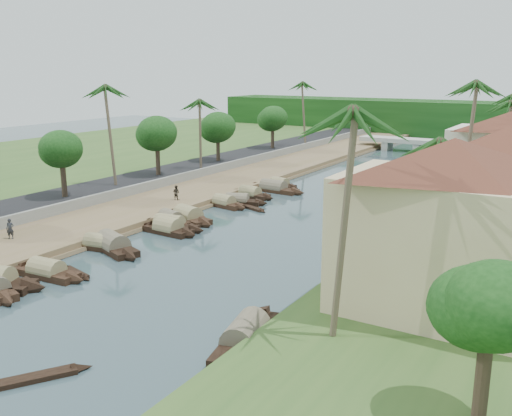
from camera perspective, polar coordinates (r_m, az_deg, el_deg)
The scene contains 43 objects.
ground at distance 45.63m, azimuth -5.40°, elevation -5.64°, with size 220.00×220.00×0.00m, color #34484E.
left_bank at distance 70.22m, azimuth -6.24°, elevation 1.57°, with size 10.00×180.00×0.80m, color brown.
right_bank at distance 56.77m, azimuth 23.18°, elevation -2.19°, with size 16.00×180.00×1.20m, color #305120.
road at distance 75.53m, azimuth -11.39°, elevation 2.48°, with size 8.00×180.00×1.40m, color black.
retaining_wall at distance 72.61m, azimuth -8.90°, elevation 2.66°, with size 0.40×180.00×1.10m, color slate.
far_left_fill at distance 95.26m, azimuth -23.30°, elevation 3.90°, with size 45.00×220.00×1.35m, color #305120.
treeline at distance 137.38m, azimuth 20.41°, elevation 8.25°, with size 120.00×14.00×8.00m.
bridge at distance 110.37m, azimuth 17.47°, elevation 6.14°, with size 28.00×4.00×2.40m.
building_near at distance 34.30m, azimuth 18.63°, elevation -1.69°, with size 14.85×14.85×10.20m.
building_mid at distance 49.63m, azimuth 23.88°, elevation 2.16°, with size 14.11×14.11×9.70m.
sampan_2 at distance 45.40m, azimuth -20.20°, elevation -6.01°, with size 7.59×2.05×2.01m.
sampan_3 at distance 50.24m, azimuth -14.12°, elevation -3.67°, with size 8.83×4.73×2.34m.
sampan_4 at distance 50.93m, azimuth -15.46°, elevation -3.53°, with size 6.66×2.62×1.90m.
sampan_5 at distance 54.38m, azimuth -8.77°, elevation -2.08°, with size 7.03×2.21×2.22m.
sampan_6 at distance 57.47m, azimuth -8.55°, elevation -1.22°, with size 6.91×3.50×2.05m.
sampan_7 at distance 55.60m, azimuth -8.65°, elevation -1.73°, with size 8.05×2.34×2.12m.
sampan_8 at distance 58.31m, azimuth -6.82°, elevation -0.94°, with size 7.99×3.93×2.39m.
sampan_9 at distance 65.09m, azimuth -1.87°, elevation 0.69°, with size 7.32×3.64×1.88m.
sampan_10 at distance 64.18m, azimuth -3.22°, elevation 0.49°, with size 7.00×2.75×1.93m.
sampan_11 at distance 68.67m, azimuth -0.61°, elevation 1.39°, with size 7.07×2.05×2.03m.
sampan_12 at distance 72.08m, azimuth 1.75°, elevation 1.98°, with size 9.46×2.33×2.22m.
sampan_13 at distance 74.59m, azimuth 2.37°, elevation 2.36°, with size 6.68×2.80×1.85m.
sampan_14 at distance 32.92m, azimuth -1.04°, elevation -12.73°, with size 3.86×9.73×2.30m.
sampan_15 at distance 49.61m, azimuth 10.86°, elevation -3.72°, with size 2.09×8.05×2.15m.
sampan_16 at distance 64.31m, azimuth 15.10°, elevation 0.06°, with size 2.34×8.81×2.14m.
canoe_0 at distance 31.58m, azimuth -21.56°, elevation -15.63°, with size 3.96×5.50×0.80m.
canoe_1 at distance 45.34m, azimuth -17.61°, elevation -6.24°, with size 4.33×1.74×0.69m.
canoe_2 at distance 63.11m, azimuth -0.46°, elevation -0.01°, with size 4.94×2.41×0.73m.
palm_0 at distance 28.35m, azimuth 8.73°, elevation 9.01°, with size 3.20×3.20×13.49m.
palm_1 at distance 41.81m, azimuth 17.43°, elevation 6.16°, with size 3.20×3.20×10.58m.
palm_2 at distance 58.04m, azimuth 20.80°, elevation 11.28°, with size 3.20×3.20×14.18m.
palm_3 at distance 72.71m, azimuth 23.67°, elevation 9.47°, with size 3.20×3.20×11.71m.
palm_5 at distance 70.08m, azimuth -14.48°, elevation 11.42°, with size 3.20×3.20×13.23m.
palm_6 at distance 80.09m, azimuth -5.68°, elevation 10.46°, with size 3.20×3.20×10.98m.
palm_7 at distance 89.66m, azimuth 23.92°, elevation 10.04°, with size 3.20×3.20×11.72m.
palm_8 at distance 104.74m, azimuth 4.99°, elevation 12.19°, with size 3.20×3.20×12.80m.
tree_2 at distance 65.48m, azimuth -18.90°, elevation 5.50°, with size 4.59×4.59×7.12m.
tree_3 at distance 76.38m, azimuth -9.89°, elevation 7.27°, with size 5.22×5.22×7.60m.
tree_4 at distance 87.36m, azimuth -3.85°, elevation 7.98°, with size 5.27×5.27×7.23m.
tree_5 at distance 101.63m, azimuth 1.68°, elevation 8.87°, with size 4.98×4.98×7.21m.
tree_7 at distance 23.88m, azimuth 22.34°, elevation -9.32°, with size 4.06×4.06×6.73m.
person_near at distance 53.47m, azimuth -23.37°, elevation -1.92°, with size 0.65×0.43×1.79m, color #25272C.
person_far at distance 64.46m, azimuth -7.99°, elevation 1.55°, with size 0.81×0.63×1.67m, color #302A21.
Camera 1 is at (25.81, -34.48, 15.08)m, focal length 40.00 mm.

